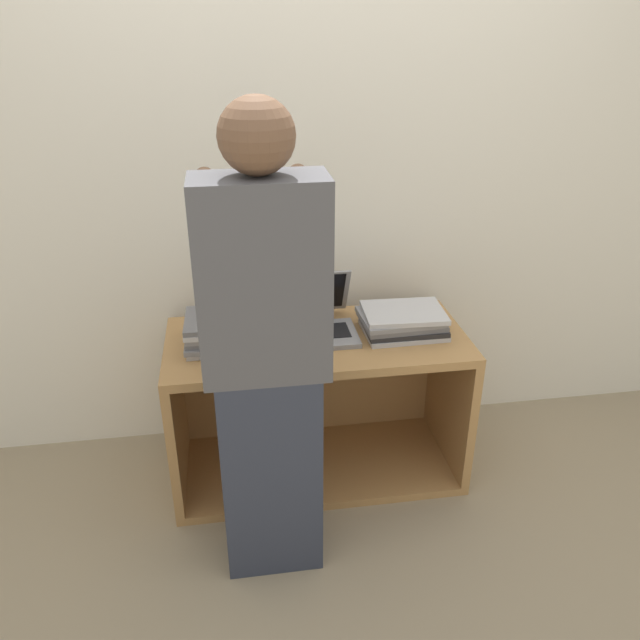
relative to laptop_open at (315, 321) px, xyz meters
name	(u,v)px	position (x,y,z in m)	size (l,w,h in m)	color
ground_plane	(327,510)	(0.00, -0.34, -0.71)	(12.00, 12.00, 0.00)	gray
wall_back	(303,182)	(0.00, 0.33, 0.49)	(8.00, 0.05, 2.40)	silver
cart	(315,397)	(0.00, 0.01, -0.38)	(1.22, 0.56, 0.66)	#A87A47
laptop_open	(315,321)	(0.00, 0.00, 0.00)	(0.32, 0.35, 0.23)	gray
laptop_stack_left	(228,330)	(-0.35, -0.06, 0.01)	(0.34, 0.26, 0.12)	#B7B7BC
laptop_stack_right	(402,321)	(0.35, -0.06, 0.00)	(0.35, 0.26, 0.10)	#B7B7BC
person	(266,363)	(-0.23, -0.52, 0.12)	(0.40, 0.53, 1.65)	#2D3342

